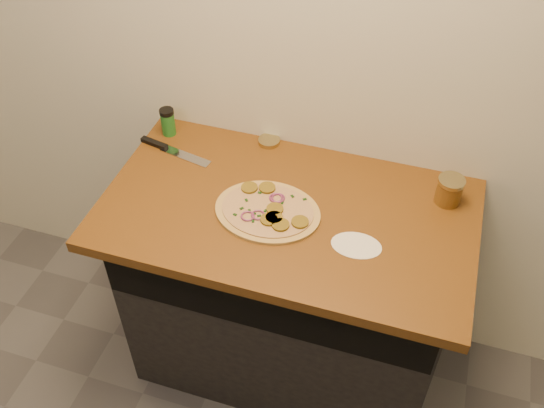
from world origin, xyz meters
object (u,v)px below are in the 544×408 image
(spice_shaker, at_px, (168,122))
(pizza, at_px, (268,211))
(salsa_jar, at_px, (449,190))
(chefs_knife, at_px, (169,149))

(spice_shaker, bearing_deg, pizza, -30.97)
(salsa_jar, bearing_deg, chefs_knife, -177.97)
(pizza, xyz_separation_m, chefs_knife, (-0.43, 0.19, -0.00))
(pizza, distance_m, spice_shaker, 0.55)
(chefs_knife, bearing_deg, salsa_jar, 2.03)
(spice_shaker, bearing_deg, salsa_jar, -3.21)
(pizza, bearing_deg, spice_shaker, 149.03)
(pizza, relative_size, salsa_jar, 3.69)
(chefs_knife, distance_m, salsa_jar, 0.97)
(pizza, distance_m, chefs_knife, 0.47)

